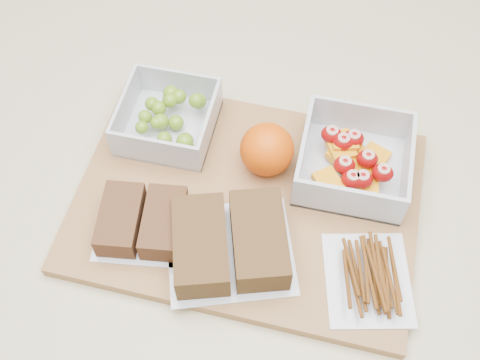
{
  "coord_description": "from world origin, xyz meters",
  "views": [
    {
      "loc": [
        0.09,
        -0.38,
        1.56
      ],
      "look_at": [
        0.0,
        0.01,
        0.93
      ],
      "focal_mm": 45.0,
      "sensor_mm": 36.0,
      "label": 1
    }
  ],
  "objects_px": {
    "cutting_board": "(247,202)",
    "grape_container": "(169,118)",
    "fruit_container": "(353,162)",
    "sandwich_bag_center": "(230,243)",
    "sandwich_bag_left": "(142,221)",
    "orange": "(267,149)",
    "pretzel_bag": "(369,275)"
  },
  "relations": [
    {
      "from": "cutting_board",
      "to": "grape_container",
      "type": "bearing_deg",
      "value": 146.44
    },
    {
      "from": "fruit_container",
      "to": "sandwich_bag_center",
      "type": "xyz_separation_m",
      "value": [
        -0.12,
        -0.14,
        -0.0
      ]
    },
    {
      "from": "grape_container",
      "to": "fruit_container",
      "type": "xyz_separation_m",
      "value": [
        0.24,
        -0.02,
        0.0
      ]
    },
    {
      "from": "sandwich_bag_left",
      "to": "sandwich_bag_center",
      "type": "xyz_separation_m",
      "value": [
        0.11,
        -0.01,
        0.0
      ]
    },
    {
      "from": "orange",
      "to": "sandwich_bag_center",
      "type": "height_order",
      "value": "orange"
    },
    {
      "from": "fruit_container",
      "to": "pretzel_bag",
      "type": "relative_size",
      "value": 0.99
    },
    {
      "from": "cutting_board",
      "to": "pretzel_bag",
      "type": "xyz_separation_m",
      "value": [
        0.16,
        -0.08,
        0.02
      ]
    },
    {
      "from": "fruit_container",
      "to": "cutting_board",
      "type": "bearing_deg",
      "value": -150.49
    },
    {
      "from": "fruit_container",
      "to": "grape_container",
      "type": "bearing_deg",
      "value": 176.15
    },
    {
      "from": "sandwich_bag_left",
      "to": "sandwich_bag_center",
      "type": "distance_m",
      "value": 0.11
    },
    {
      "from": "orange",
      "to": "sandwich_bag_center",
      "type": "relative_size",
      "value": 0.38
    },
    {
      "from": "orange",
      "to": "sandwich_bag_center",
      "type": "bearing_deg",
      "value": -97.43
    },
    {
      "from": "fruit_container",
      "to": "pretzel_bag",
      "type": "xyz_separation_m",
      "value": [
        0.04,
        -0.14,
        -0.01
      ]
    },
    {
      "from": "orange",
      "to": "sandwich_bag_left",
      "type": "relative_size",
      "value": 0.55
    },
    {
      "from": "fruit_container",
      "to": "sandwich_bag_center",
      "type": "relative_size",
      "value": 0.75
    },
    {
      "from": "sandwich_bag_left",
      "to": "sandwich_bag_center",
      "type": "bearing_deg",
      "value": -3.82
    },
    {
      "from": "grape_container",
      "to": "orange",
      "type": "relative_size",
      "value": 1.76
    },
    {
      "from": "cutting_board",
      "to": "pretzel_bag",
      "type": "relative_size",
      "value": 3.1
    },
    {
      "from": "grape_container",
      "to": "orange",
      "type": "xyz_separation_m",
      "value": [
        0.14,
        -0.03,
        0.01
      ]
    },
    {
      "from": "grape_container",
      "to": "orange",
      "type": "height_order",
      "value": "orange"
    },
    {
      "from": "fruit_container",
      "to": "sandwich_bag_center",
      "type": "height_order",
      "value": "fruit_container"
    },
    {
      "from": "grape_container",
      "to": "sandwich_bag_left",
      "type": "bearing_deg",
      "value": -85.91
    },
    {
      "from": "cutting_board",
      "to": "sandwich_bag_left",
      "type": "bearing_deg",
      "value": -147.74
    },
    {
      "from": "sandwich_bag_left",
      "to": "cutting_board",
      "type": "bearing_deg",
      "value": 31.24
    },
    {
      "from": "cutting_board",
      "to": "fruit_container",
      "type": "height_order",
      "value": "fruit_container"
    },
    {
      "from": "sandwich_bag_center",
      "to": "grape_container",
      "type": "bearing_deg",
      "value": 126.68
    },
    {
      "from": "pretzel_bag",
      "to": "orange",
      "type": "bearing_deg",
      "value": 137.98
    },
    {
      "from": "orange",
      "to": "fruit_container",
      "type": "bearing_deg",
      "value": 7.16
    },
    {
      "from": "sandwich_bag_center",
      "to": "pretzel_bag",
      "type": "height_order",
      "value": "sandwich_bag_center"
    },
    {
      "from": "sandwich_bag_center",
      "to": "sandwich_bag_left",
      "type": "bearing_deg",
      "value": 176.18
    },
    {
      "from": "cutting_board",
      "to": "orange",
      "type": "relative_size",
      "value": 6.19
    },
    {
      "from": "sandwich_bag_left",
      "to": "pretzel_bag",
      "type": "bearing_deg",
      "value": -1.66
    }
  ]
}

